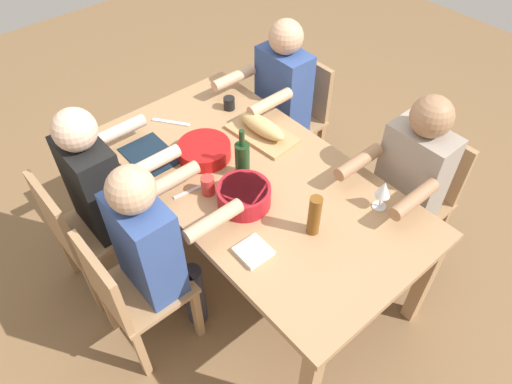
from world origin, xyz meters
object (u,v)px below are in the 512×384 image
(diner_near_right, at_px, (278,96))
(cup_near_right, at_px, (229,103))
(cutting_board, at_px, (262,134))
(cup_far_center, at_px, (208,185))
(bread_loaf, at_px, (262,126))
(beer_bottle, at_px, (314,215))
(chair_far_right, at_px, (82,230))
(wine_glass, at_px, (383,190))
(chair_near_right, at_px, (297,112))
(serving_bowl_greens, at_px, (204,150))
(chair_near_left, at_px, (418,192))
(chair_far_center, at_px, (129,291))
(serving_bowl_pasta, at_px, (244,195))
(napkin_stack, at_px, (253,251))
(wine_bottle, at_px, (242,159))
(diner_far_center, at_px, (155,244))
(diner_far_right, at_px, (103,186))
(dining_table, at_px, (256,188))
(diner_near_left, at_px, (407,180))

(diner_near_right, relative_size, cup_near_right, 15.66)
(cutting_board, distance_m, cup_far_center, 0.53)
(bread_loaf, bearing_deg, beer_bottle, 157.40)
(chair_far_right, xyz_separation_m, cup_near_right, (0.05, -1.08, 0.30))
(wine_glass, xyz_separation_m, cup_far_center, (0.62, 0.58, -0.06))
(cutting_board, xyz_separation_m, cup_near_right, (0.32, -0.02, 0.03))
(chair_far_right, xyz_separation_m, wine_glass, (-1.06, -1.13, 0.37))
(chair_near_right, bearing_deg, chair_far_right, 90.00)
(serving_bowl_greens, relative_size, bread_loaf, 0.90)
(beer_bottle, bearing_deg, chair_far_right, 39.18)
(serving_bowl_greens, height_order, bread_loaf, bread_loaf)
(chair_near_left, xyz_separation_m, chair_far_center, (0.51, 1.62, 0.00))
(beer_bottle, xyz_separation_m, cup_near_right, (1.01, -0.30, -0.07))
(chair_far_center, relative_size, cutting_board, 2.12)
(chair_far_right, relative_size, serving_bowl_pasta, 3.23)
(chair_far_right, height_order, chair_far_center, same)
(cutting_board, height_order, cup_near_right, cup_near_right)
(wine_glass, distance_m, napkin_stack, 0.69)
(serving_bowl_greens, xyz_separation_m, cup_far_center, (-0.24, 0.15, 0.01))
(diner_near_right, bearing_deg, wine_bottle, 123.79)
(wine_bottle, bearing_deg, wine_glass, -149.41)
(wine_bottle, bearing_deg, beer_bottle, -179.55)
(diner_far_center, xyz_separation_m, cup_near_right, (0.56, -0.89, 0.08))
(diner_far_center, relative_size, serving_bowl_pasta, 4.56)
(cutting_board, bearing_deg, diner_far_right, 72.98)
(cutting_board, bearing_deg, dining_table, 133.54)
(diner_near_right, distance_m, serving_bowl_pasta, 1.00)
(chair_far_right, relative_size, wine_glass, 5.12)
(napkin_stack, bearing_deg, diner_near_right, -47.62)
(cup_far_center, bearing_deg, beer_bottle, -156.92)
(cutting_board, bearing_deg, chair_far_center, 102.67)
(diner_near_left, bearing_deg, cup_far_center, 56.66)
(wine_glass, bearing_deg, dining_table, 30.54)
(cutting_board, bearing_deg, diner_near_left, -153.29)
(chair_near_right, distance_m, diner_near_left, 1.05)
(chair_near_right, bearing_deg, serving_bowl_pasta, 121.99)
(chair_far_right, bearing_deg, diner_near_left, -125.22)
(bread_loaf, distance_m, wine_glass, 0.79)
(chair_far_right, xyz_separation_m, diner_far_right, (0.00, -0.18, 0.21))
(chair_near_left, relative_size, cup_near_right, 11.10)
(wine_bottle, relative_size, beer_bottle, 1.32)
(dining_table, height_order, chair_far_right, chair_far_right)
(bread_loaf, height_order, cup_far_center, bread_loaf)
(diner_far_right, distance_m, napkin_stack, 0.92)
(serving_bowl_greens, relative_size, cup_near_right, 3.77)
(chair_far_right, height_order, cup_far_center, chair_far_right)
(chair_near_left, height_order, cup_far_center, chair_near_left)
(wine_glass, height_order, cup_near_right, wine_glass)
(serving_bowl_greens, relative_size, wine_bottle, 0.99)
(dining_table, height_order, serving_bowl_pasta, serving_bowl_pasta)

